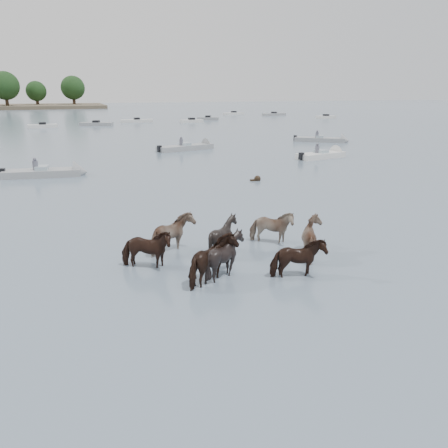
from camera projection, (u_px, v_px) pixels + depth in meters
name	position (u px, v px, depth m)	size (l,w,h in m)	color
ground	(221.00, 291.00, 13.10)	(400.00, 400.00, 0.00)	slate
pony_herd	(232.00, 246.00, 15.06)	(7.54, 5.08, 1.60)	black
swimming_pony	(257.00, 179.00, 28.95)	(0.72, 0.44, 0.44)	black
motorboat_b	(54.00, 173.00, 30.50)	(5.78, 2.25, 1.92)	gray
motorboat_c	(192.00, 147.00, 44.08)	(6.43, 3.33, 1.92)	gray
motorboat_d	(327.00, 155.00, 38.86)	(5.32, 2.75, 1.92)	silver
motorboat_e	(327.00, 140.00, 50.32)	(5.87, 4.90, 1.92)	gray
distant_flotilla	(84.00, 121.00, 79.45)	(102.49, 28.32, 0.93)	gray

